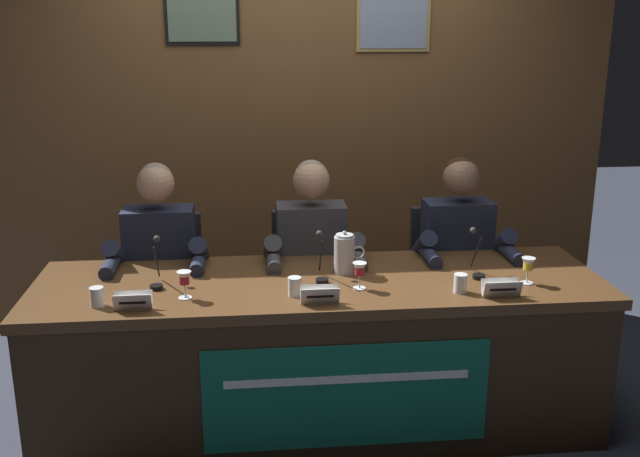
# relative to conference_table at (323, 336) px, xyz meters

# --- Properties ---
(ground_plane) EXTENTS (12.00, 12.00, 0.00)m
(ground_plane) POSITION_rel_conference_table_xyz_m (-0.00, 0.10, -0.50)
(ground_plane) COLOR #383D4C
(wall_back_panelled) EXTENTS (3.87, 0.14, 2.60)m
(wall_back_panelled) POSITION_rel_conference_table_xyz_m (-0.00, 1.41, 0.80)
(wall_back_panelled) COLOR brown
(wall_back_panelled) RESTS_ON ground_plane
(conference_table) EXTENTS (2.67, 0.80, 0.75)m
(conference_table) POSITION_rel_conference_table_xyz_m (0.00, 0.00, 0.00)
(conference_table) COLOR brown
(conference_table) RESTS_ON ground_plane
(chair_left) EXTENTS (0.44, 0.44, 0.90)m
(chair_left) POSITION_rel_conference_table_xyz_m (-0.79, 0.69, -0.06)
(chair_left) COLOR black
(chair_left) RESTS_ON ground_plane
(panelist_left) EXTENTS (0.51, 0.48, 1.23)m
(panelist_left) POSITION_rel_conference_table_xyz_m (-0.79, 0.49, 0.21)
(panelist_left) COLOR black
(panelist_left) RESTS_ON ground_plane
(nameplate_left) EXTENTS (0.16, 0.06, 0.08)m
(nameplate_left) POSITION_rel_conference_table_xyz_m (-0.82, -0.19, 0.28)
(nameplate_left) COLOR white
(nameplate_left) RESTS_ON conference_table
(juice_glass_left) EXTENTS (0.06, 0.06, 0.12)m
(juice_glass_left) POSITION_rel_conference_table_xyz_m (-0.61, -0.07, 0.33)
(juice_glass_left) COLOR white
(juice_glass_left) RESTS_ON conference_table
(water_cup_left) EXTENTS (0.06, 0.06, 0.08)m
(water_cup_left) POSITION_rel_conference_table_xyz_m (-0.98, -0.13, 0.28)
(water_cup_left) COLOR silver
(water_cup_left) RESTS_ON conference_table
(microphone_left) EXTENTS (0.06, 0.17, 0.22)m
(microphone_left) POSITION_rel_conference_table_xyz_m (-0.75, 0.09, 0.32)
(microphone_left) COLOR black
(microphone_left) RESTS_ON conference_table
(chair_center) EXTENTS (0.44, 0.44, 0.90)m
(chair_center) POSITION_rel_conference_table_xyz_m (-0.00, 0.69, -0.06)
(chair_center) COLOR black
(chair_center) RESTS_ON ground_plane
(panelist_center) EXTENTS (0.51, 0.48, 1.23)m
(panelist_center) POSITION_rel_conference_table_xyz_m (-0.00, 0.49, 0.21)
(panelist_center) COLOR black
(panelist_center) RESTS_ON ground_plane
(nameplate_center) EXTENTS (0.17, 0.06, 0.08)m
(nameplate_center) POSITION_rel_conference_table_xyz_m (-0.03, -0.20, 0.28)
(nameplate_center) COLOR white
(nameplate_center) RESTS_ON conference_table
(juice_glass_center) EXTENTS (0.06, 0.06, 0.12)m
(juice_glass_center) POSITION_rel_conference_table_xyz_m (0.16, -0.03, 0.33)
(juice_glass_center) COLOR white
(juice_glass_center) RESTS_ON conference_table
(water_cup_center) EXTENTS (0.06, 0.06, 0.08)m
(water_cup_center) POSITION_rel_conference_table_xyz_m (-0.13, -0.09, 0.28)
(water_cup_center) COLOR silver
(water_cup_center) RESTS_ON conference_table
(microphone_center) EXTENTS (0.06, 0.17, 0.22)m
(microphone_center) POSITION_rel_conference_table_xyz_m (0.00, 0.10, 0.32)
(microphone_center) COLOR black
(microphone_center) RESTS_ON conference_table
(chair_right) EXTENTS (0.44, 0.44, 0.90)m
(chair_right) POSITION_rel_conference_table_xyz_m (0.79, 0.69, -0.06)
(chair_right) COLOR black
(chair_right) RESTS_ON ground_plane
(panelist_right) EXTENTS (0.51, 0.48, 1.23)m
(panelist_right) POSITION_rel_conference_table_xyz_m (0.79, 0.49, 0.21)
(panelist_right) COLOR black
(panelist_right) RESTS_ON ground_plane
(nameplate_right) EXTENTS (0.17, 0.06, 0.08)m
(nameplate_right) POSITION_rel_conference_table_xyz_m (0.77, -0.19, 0.28)
(nameplate_right) COLOR white
(nameplate_right) RESTS_ON conference_table
(juice_glass_right) EXTENTS (0.06, 0.06, 0.12)m
(juice_glass_right) POSITION_rel_conference_table_xyz_m (0.95, -0.04, 0.33)
(juice_glass_right) COLOR white
(juice_glass_right) RESTS_ON conference_table
(water_cup_right) EXTENTS (0.06, 0.06, 0.08)m
(water_cup_right) POSITION_rel_conference_table_xyz_m (0.61, -0.12, 0.28)
(water_cup_right) COLOR silver
(water_cup_right) RESTS_ON conference_table
(microphone_right) EXTENTS (0.06, 0.17, 0.22)m
(microphone_right) POSITION_rel_conference_table_xyz_m (0.75, 0.08, 0.32)
(microphone_right) COLOR black
(microphone_right) RESTS_ON conference_table
(water_pitcher_central) EXTENTS (0.15, 0.10, 0.21)m
(water_pitcher_central) POSITION_rel_conference_table_xyz_m (0.13, 0.19, 0.34)
(water_pitcher_central) COLOR silver
(water_pitcher_central) RESTS_ON conference_table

